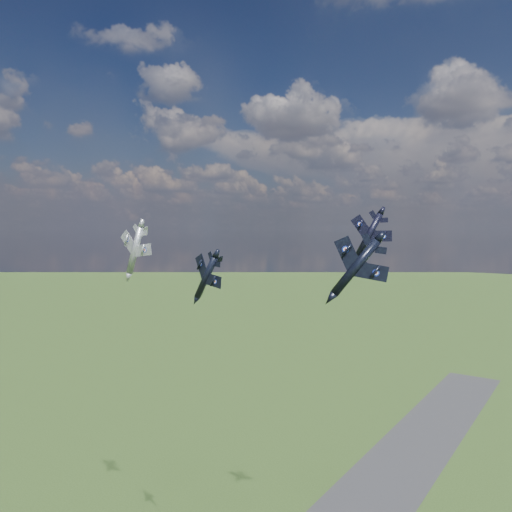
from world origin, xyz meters
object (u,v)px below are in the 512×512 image
Objects in this scene: jet_lead_navy at (206,277)px; jet_high_navy at (369,235)px; jet_right_navy at (356,267)px; jet_left_silver at (135,250)px.

jet_high_navy reaches higher than jet_lead_navy.
jet_right_navy is 0.84× the size of jet_left_silver.
jet_lead_navy is at bearing 145.63° from jet_right_navy.
jet_high_navy reaches higher than jet_left_silver.
jet_lead_navy is 0.86× the size of jet_left_silver.
jet_left_silver reaches higher than jet_right_navy.
jet_high_navy is at bearing 60.33° from jet_lead_navy.
jet_right_navy is 33.41m from jet_high_navy.
jet_left_silver reaches higher than jet_lead_navy.
jet_high_navy is (21.68, 24.17, 7.63)m from jet_lead_navy.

